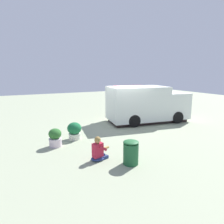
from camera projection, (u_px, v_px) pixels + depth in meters
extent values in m
plane|color=#97A082|center=(125.00, 125.00, 12.06)|extent=(40.00, 40.00, 0.00)
cube|color=silver|center=(137.00, 103.00, 12.39)|extent=(2.70, 3.79, 2.05)
cube|color=silver|center=(172.00, 105.00, 13.17)|extent=(2.30, 1.80, 1.62)
cube|color=black|center=(181.00, 100.00, 13.33)|extent=(1.73, 0.30, 0.62)
cube|color=black|center=(130.00, 99.00, 13.39)|extent=(0.32, 1.90, 0.72)
cube|color=red|center=(129.00, 86.00, 13.49)|extent=(0.92, 2.17, 0.03)
cube|color=black|center=(147.00, 120.00, 12.83)|extent=(2.46, 4.96, 0.20)
cylinder|color=black|center=(177.00, 117.00, 12.32)|extent=(0.33, 0.76, 0.73)
cylinder|color=black|center=(161.00, 112.00, 14.16)|extent=(0.33, 0.76, 0.73)
cylinder|color=black|center=(134.00, 121.00, 11.45)|extent=(0.33, 0.76, 0.73)
cylinder|color=black|center=(122.00, 114.00, 13.29)|extent=(0.33, 0.76, 0.73)
ellipsoid|color=navy|center=(98.00, 158.00, 7.22)|extent=(0.55, 0.61, 0.11)
cube|color=navy|center=(104.00, 158.00, 7.27)|extent=(0.19, 0.38, 0.11)
cube|color=navy|center=(101.00, 156.00, 7.42)|extent=(0.19, 0.38, 0.11)
cube|color=#B6233B|center=(98.00, 150.00, 7.16)|extent=(0.30, 0.42, 0.52)
sphere|color=#A87A51|center=(98.00, 140.00, 7.09)|extent=(0.22, 0.22, 0.22)
sphere|color=olive|center=(98.00, 140.00, 7.08)|extent=(0.23, 0.23, 0.23)
cube|color=#B6233B|center=(103.00, 148.00, 7.15)|extent=(0.17, 0.36, 0.28)
cube|color=#B6233B|center=(99.00, 146.00, 7.32)|extent=(0.17, 0.36, 0.28)
cylinder|color=tan|center=(105.00, 148.00, 7.35)|extent=(0.18, 0.38, 0.09)
cube|color=red|center=(105.00, 148.00, 7.35)|extent=(0.13, 0.31, 0.02)
cylinder|color=silver|center=(56.00, 142.00, 8.49)|extent=(0.52, 0.52, 0.36)
torus|color=silver|center=(55.00, 139.00, 8.46)|extent=(0.55, 0.55, 0.04)
ellipsoid|color=#2C642B|center=(55.00, 134.00, 8.41)|extent=(0.54, 0.54, 0.45)
sphere|color=#A154B5|center=(51.00, 131.00, 8.44)|extent=(0.06, 0.06, 0.06)
sphere|color=#9454A4|center=(55.00, 131.00, 8.61)|extent=(0.06, 0.06, 0.06)
sphere|color=#8C50AD|center=(53.00, 131.00, 8.55)|extent=(0.06, 0.06, 0.06)
sphere|color=#9A54B0|center=(51.00, 133.00, 8.23)|extent=(0.06, 0.06, 0.06)
sphere|color=#9C59AA|center=(59.00, 134.00, 8.32)|extent=(0.05, 0.05, 0.05)
sphere|color=#9D499C|center=(52.00, 131.00, 8.52)|extent=(0.08, 0.08, 0.08)
cylinder|color=silver|center=(75.00, 136.00, 9.43)|extent=(0.54, 0.54, 0.28)
torus|color=silver|center=(75.00, 134.00, 9.41)|extent=(0.57, 0.57, 0.04)
ellipsoid|color=#196337|center=(74.00, 128.00, 9.36)|extent=(0.66, 0.66, 0.56)
sphere|color=red|center=(70.00, 127.00, 9.48)|extent=(0.07, 0.07, 0.07)
sphere|color=red|center=(76.00, 125.00, 9.58)|extent=(0.06, 0.06, 0.06)
sphere|color=red|center=(74.00, 128.00, 9.09)|extent=(0.09, 0.09, 0.09)
cylinder|color=silver|center=(138.00, 106.00, 17.74)|extent=(0.44, 0.44, 0.24)
torus|color=silver|center=(138.00, 105.00, 17.72)|extent=(0.46, 0.46, 0.04)
ellipsoid|color=#3E7E3C|center=(138.00, 103.00, 17.68)|extent=(0.50, 0.50, 0.43)
sphere|color=white|center=(136.00, 102.00, 17.83)|extent=(0.09, 0.09, 0.09)
sphere|color=white|center=(138.00, 102.00, 17.48)|extent=(0.06, 0.06, 0.06)
sphere|color=white|center=(136.00, 102.00, 17.81)|extent=(0.05, 0.05, 0.05)
sphere|color=white|center=(137.00, 102.00, 17.52)|extent=(0.07, 0.07, 0.07)
cylinder|color=#1D552F|center=(131.00, 154.00, 6.83)|extent=(0.52, 0.52, 0.75)
ellipsoid|color=#215D2F|center=(131.00, 142.00, 6.75)|extent=(0.54, 0.54, 0.12)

